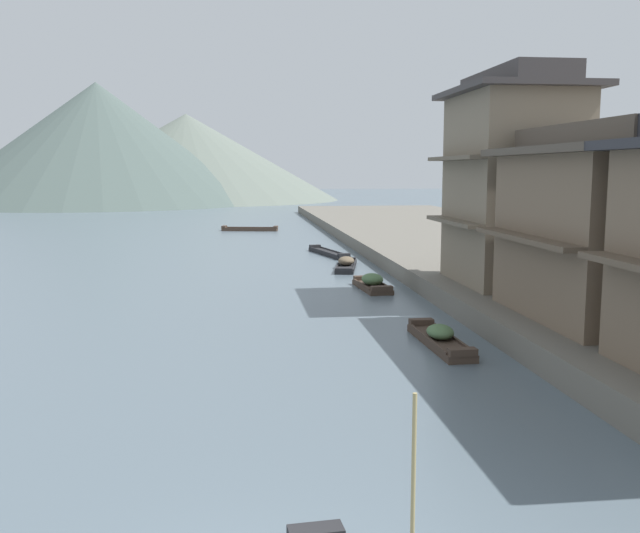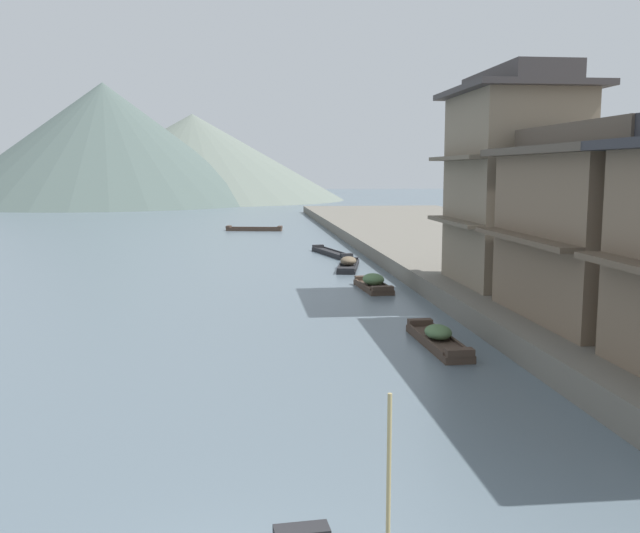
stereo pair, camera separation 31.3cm
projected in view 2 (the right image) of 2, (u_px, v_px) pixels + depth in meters
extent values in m
cube|color=#6B665B|center=(541.00, 261.00, 40.04)|extent=(18.00, 110.00, 0.83)
cube|color=#232326|center=(348.00, 267.00, 39.98)|extent=(2.00, 5.08, 0.18)
cube|color=#232326|center=(351.00, 259.00, 42.26)|extent=(0.97, 0.54, 0.16)
cube|color=#232326|center=(346.00, 270.00, 37.65)|extent=(0.97, 0.54, 0.16)
cube|color=#232326|center=(340.00, 264.00, 40.00)|extent=(0.98, 4.40, 0.08)
cube|color=#232326|center=(357.00, 265.00, 39.91)|extent=(0.98, 4.40, 0.08)
ellipsoid|color=brown|center=(348.00, 261.00, 39.93)|extent=(1.16, 1.44, 0.50)
cube|color=#423328|center=(373.00, 287.00, 32.89)|extent=(1.35, 3.52, 0.22)
cube|color=#423328|center=(365.00, 278.00, 34.39)|extent=(1.01, 0.43, 0.20)
cube|color=#423328|center=(382.00, 288.00, 31.33)|extent=(1.01, 0.43, 0.20)
cube|color=#423328|center=(363.00, 284.00, 32.77)|extent=(0.31, 2.94, 0.08)
cube|color=#423328|center=(384.00, 284.00, 32.96)|extent=(0.31, 2.94, 0.08)
ellipsoid|color=#4C6B42|center=(373.00, 279.00, 32.83)|extent=(1.09, 1.45, 0.54)
cube|color=#423328|center=(438.00, 343.00, 22.30)|extent=(1.06, 4.42, 0.23)
cube|color=#423328|center=(420.00, 322.00, 24.28)|extent=(0.84, 0.39, 0.21)
cube|color=#423328|center=(459.00, 352.00, 20.26)|extent=(0.84, 0.39, 0.21)
cube|color=#423328|center=(425.00, 338.00, 22.22)|extent=(0.20, 3.90, 0.08)
cube|color=#423328|center=(451.00, 337.00, 22.34)|extent=(0.20, 3.90, 0.08)
ellipsoid|color=#4C6B42|center=(438.00, 332.00, 22.25)|extent=(0.86, 1.18, 0.46)
cube|color=#232326|center=(332.00, 253.00, 46.24)|extent=(2.11, 5.73, 0.22)
cube|color=#232326|center=(318.00, 246.00, 48.74)|extent=(0.81, 0.52, 0.19)
cube|color=#232326|center=(347.00, 255.00, 43.69)|extent=(0.81, 0.52, 0.19)
cube|color=#232326|center=(326.00, 251.00, 46.10)|extent=(1.27, 5.07, 0.08)
cube|color=#232326|center=(337.00, 251.00, 46.35)|extent=(1.27, 5.07, 0.08)
cube|color=#423328|center=(254.00, 229.00, 64.90)|extent=(5.21, 2.06, 0.24)
cube|color=#423328|center=(229.00, 227.00, 65.06)|extent=(0.54, 1.07, 0.21)
cube|color=#423328|center=(280.00, 227.00, 64.68)|extent=(0.54, 1.07, 0.21)
cube|color=#423328|center=(253.00, 228.00, 64.36)|extent=(4.52, 0.92, 0.08)
cube|color=#423328|center=(255.00, 227.00, 65.40)|extent=(4.52, 0.92, 0.08)
cube|color=#75604C|center=(595.00, 238.00, 22.19)|extent=(4.11, 6.88, 5.20)
cube|color=brown|center=(522.00, 238.00, 21.93)|extent=(0.70, 6.88, 0.16)
cube|color=#4C4238|center=(600.00, 150.00, 21.82)|extent=(5.01, 7.78, 0.24)
cube|color=#4C4238|center=(601.00, 135.00, 21.75)|extent=(2.46, 7.78, 0.70)
cube|color=#7F705B|center=(513.00, 190.00, 29.15)|extent=(4.28, 5.76, 7.80)
cube|color=brown|center=(454.00, 222.00, 29.07)|extent=(0.70, 5.76, 0.16)
cube|color=brown|center=(455.00, 158.00, 28.71)|extent=(0.70, 5.76, 0.16)
cube|color=#3D3838|center=(517.00, 91.00, 28.61)|extent=(5.18, 6.66, 0.24)
cube|color=#3D3838|center=(517.00, 79.00, 28.54)|extent=(2.57, 6.66, 0.70)
cone|color=slate|center=(193.00, 157.00, 131.31)|extent=(56.53, 56.53, 15.89)
cone|color=#4C5B56|center=(105.00, 143.00, 117.35)|extent=(53.35, 53.35, 19.94)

